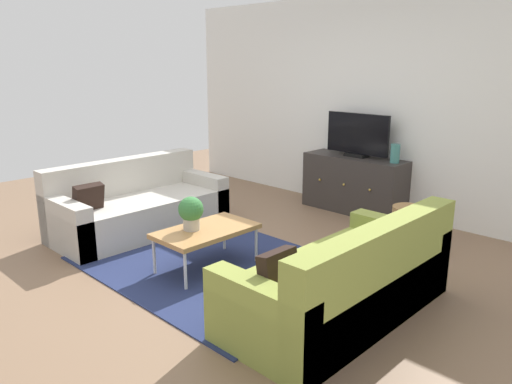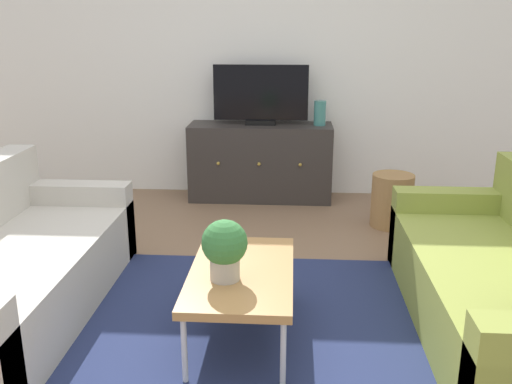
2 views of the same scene
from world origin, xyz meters
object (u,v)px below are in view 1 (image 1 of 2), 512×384
(wicker_basket, at_px, (408,227))
(tv_console, at_px, (354,184))
(glass_vase, at_px, (395,153))
(flat_screen_tv, at_px, (357,135))
(coffee_table, at_px, (206,232))
(potted_plant, at_px, (191,212))
(couch_left_side, at_px, (136,208))
(couch_right_side, at_px, (348,285))

(wicker_basket, bearing_deg, tv_console, 148.21)
(tv_console, xyz_separation_m, glass_vase, (0.55, 0.00, 0.47))
(tv_console, relative_size, flat_screen_tv, 1.53)
(coffee_table, relative_size, tv_console, 0.70)
(coffee_table, bearing_deg, glass_vase, 78.76)
(wicker_basket, bearing_deg, glass_vase, 129.78)
(potted_plant, xyz_separation_m, wicker_basket, (1.15, 1.92, -0.34))
(couch_left_side, height_order, tv_console, couch_left_side)
(potted_plant, relative_size, wicker_basket, 0.71)
(coffee_table, relative_size, potted_plant, 3.00)
(couch_left_side, bearing_deg, couch_right_side, 0.00)
(couch_left_side, distance_m, coffee_table, 1.41)
(coffee_table, distance_m, glass_vase, 2.60)
(potted_plant, height_order, glass_vase, glass_vase)
(couch_left_side, xyz_separation_m, coffee_table, (1.40, -0.13, 0.09))
(couch_left_side, distance_m, flat_screen_tv, 2.84)
(couch_left_side, xyz_separation_m, flat_screen_tv, (1.36, 2.39, 0.72))
(wicker_basket, bearing_deg, coffee_table, -120.84)
(couch_right_side, distance_m, flat_screen_tv, 2.93)
(glass_vase, height_order, wicker_basket, glass_vase)
(coffee_table, relative_size, flat_screen_tv, 1.07)
(couch_left_side, relative_size, flat_screen_tv, 2.21)
(glass_vase, bearing_deg, tv_console, -180.00)
(glass_vase, bearing_deg, couch_right_side, -67.71)
(couch_left_side, relative_size, tv_console, 1.45)
(couch_left_side, bearing_deg, flat_screen_tv, 60.48)
(flat_screen_tv, relative_size, glass_vase, 3.86)
(potted_plant, xyz_separation_m, tv_console, (0.03, 2.62, -0.21))
(tv_console, height_order, flat_screen_tv, flat_screen_tv)
(couch_right_side, bearing_deg, potted_plant, -170.94)
(glass_vase, bearing_deg, couch_left_side, -128.69)
(couch_right_side, xyz_separation_m, coffee_table, (-1.47, -0.13, 0.09))
(couch_left_side, bearing_deg, coffee_table, -5.47)
(tv_console, height_order, glass_vase, glass_vase)
(couch_right_side, relative_size, wicker_basket, 4.38)
(flat_screen_tv, xyz_separation_m, wicker_basket, (1.13, -0.72, -0.77))
(couch_right_side, xyz_separation_m, wicker_basket, (-0.39, 1.68, -0.05))
(flat_screen_tv, bearing_deg, glass_vase, -2.10)
(coffee_table, bearing_deg, potted_plant, -122.94)
(couch_left_side, relative_size, potted_plant, 6.19)
(potted_plant, xyz_separation_m, glass_vase, (0.57, 2.62, 0.26))
(coffee_table, relative_size, wicker_basket, 2.13)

